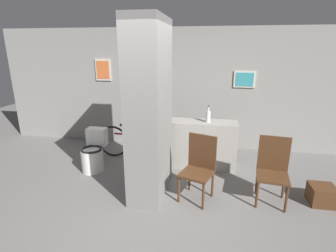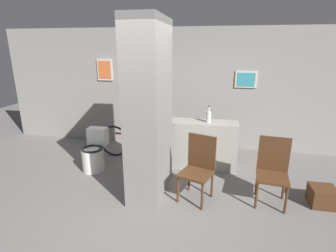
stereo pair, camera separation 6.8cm
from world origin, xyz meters
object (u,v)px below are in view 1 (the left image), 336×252
toilet (94,154)px  bottle_tall (208,116)px  chair_by_doorway (273,168)px  chair_near_pillar (199,166)px  bicycle (137,142)px

toilet → bottle_tall: bottle_tall is taller
toilet → chair_by_doorway: 3.07m
chair_near_pillar → bottle_tall: bearing=104.4°
bottle_tall → bicycle: bearing=172.7°
chair_by_doorway → chair_near_pillar: bearing=-167.1°
toilet → bottle_tall: 2.21m
toilet → chair_by_doorway: chair_by_doorway is taller
toilet → chair_near_pillar: bearing=-17.0°
chair_near_pillar → bicycle: (-1.32, 1.25, -0.17)m
chair_by_doorway → toilet: bearing=178.1°
bicycle → bottle_tall: bottle_tall is taller
toilet → chair_by_doorway: (3.02, -0.50, 0.20)m
toilet → chair_near_pillar: (1.96, -0.60, 0.20)m
chair_by_doorway → bottle_tall: size_ratio=3.06×
chair_near_pillar → bottle_tall: bottle_tall is taller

